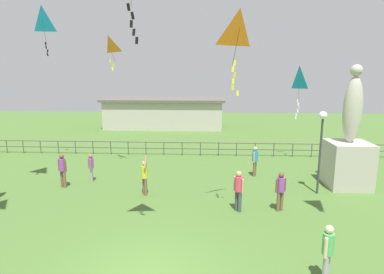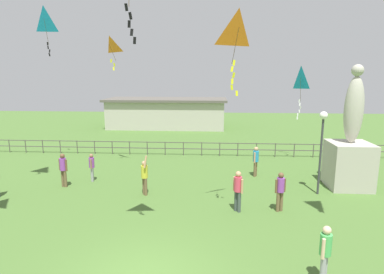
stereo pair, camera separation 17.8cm
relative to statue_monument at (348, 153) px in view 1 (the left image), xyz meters
name	(u,v)px [view 1 (the left image)]	position (x,y,z in m)	size (l,w,h in m)	color
statue_monument	(348,153)	(0.00, 0.00, 0.00)	(1.96, 1.96, 6.06)	#B2AD9E
lamppost	(322,134)	(-1.77, -1.09, 1.14)	(0.36, 0.36, 3.94)	#38383D
person_0	(328,250)	(-3.73, -7.85, -0.81)	(0.33, 0.43, 1.66)	#99999E
person_2	(281,189)	(-3.98, -3.19, -0.81)	(0.47, 0.31, 1.67)	brown
person_3	(255,159)	(-4.39, 1.44, -0.80)	(0.31, 0.47, 1.68)	brown
person_4	(144,175)	(-9.93, -1.75, -0.79)	(0.38, 0.49, 1.95)	brown
person_5	(91,166)	(-13.13, 0.01, -0.90)	(0.28, 0.45, 1.50)	#99999E
person_6	(62,168)	(-14.23, -0.93, -0.77)	(0.49, 0.32, 1.72)	brown
person_7	(239,188)	(-5.71, -3.33, -0.77)	(0.39, 0.40, 1.73)	#3F4C47
kite_1	(299,80)	(-1.34, 4.92, 3.46)	(0.93, 0.98, 3.38)	#198CD1
kite_3	(42,20)	(-17.12, 3.95, 7.09)	(1.04, 0.86, 2.96)	#198CD1
kite_6	(108,45)	(-12.60, 2.28, 5.42)	(1.12, 1.06, 1.88)	orange
kite_7	(240,30)	(-5.91, -4.05, 5.35)	(1.14, 0.91, 3.04)	orange
waterfront_railing	(181,147)	(-8.94, 5.87, -1.15)	(36.06, 0.06, 0.95)	#4C4742
pavilion_building	(165,113)	(-11.73, 17.87, -0.20)	(12.65, 5.17, 3.09)	#B7B2A3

